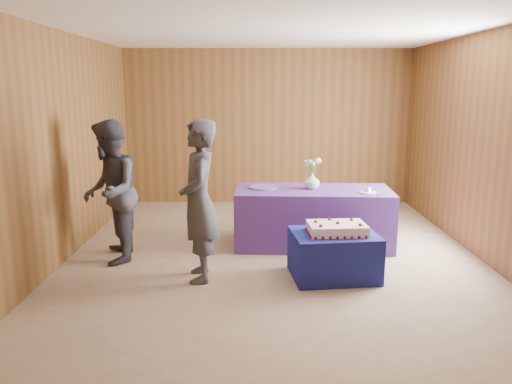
{
  "coord_description": "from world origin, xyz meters",
  "views": [
    {
      "loc": [
        -0.23,
        -5.85,
        2.04
      ],
      "look_at": [
        -0.21,
        0.1,
        0.79
      ],
      "focal_mm": 35.0,
      "sensor_mm": 36.0,
      "label": 1
    }
  ],
  "objects_px": {
    "cake_table": "(334,255)",
    "serving_table": "(313,217)",
    "guest_left": "(199,201)",
    "guest_right": "(110,192)",
    "sheet_cake": "(337,228)",
    "vase": "(312,181)"
  },
  "relations": [
    {
      "from": "cake_table",
      "to": "guest_left",
      "type": "distance_m",
      "value": 1.58
    },
    {
      "from": "guest_left",
      "to": "guest_right",
      "type": "relative_size",
      "value": 1.03
    },
    {
      "from": "guest_left",
      "to": "serving_table",
      "type": "bearing_deg",
      "value": 122.37
    },
    {
      "from": "sheet_cake",
      "to": "guest_left",
      "type": "bearing_deg",
      "value": 177.45
    },
    {
      "from": "cake_table",
      "to": "vase",
      "type": "height_order",
      "value": "vase"
    },
    {
      "from": "sheet_cake",
      "to": "vase",
      "type": "distance_m",
      "value": 1.23
    },
    {
      "from": "serving_table",
      "to": "guest_right",
      "type": "height_order",
      "value": "guest_right"
    },
    {
      "from": "serving_table",
      "to": "sheet_cake",
      "type": "bearing_deg",
      "value": -81.26
    },
    {
      "from": "cake_table",
      "to": "sheet_cake",
      "type": "relative_size",
      "value": 1.35
    },
    {
      "from": "serving_table",
      "to": "guest_left",
      "type": "distance_m",
      "value": 1.86
    },
    {
      "from": "serving_table",
      "to": "vase",
      "type": "relative_size",
      "value": 9.57
    },
    {
      "from": "cake_table",
      "to": "guest_left",
      "type": "height_order",
      "value": "guest_left"
    },
    {
      "from": "cake_table",
      "to": "guest_right",
      "type": "xyz_separation_m",
      "value": [
        -2.55,
        0.53,
        0.59
      ]
    },
    {
      "from": "guest_right",
      "to": "guest_left",
      "type": "bearing_deg",
      "value": 50.88
    },
    {
      "from": "cake_table",
      "to": "sheet_cake",
      "type": "bearing_deg",
      "value": -50.45
    },
    {
      "from": "sheet_cake",
      "to": "vase",
      "type": "relative_size",
      "value": 3.18
    },
    {
      "from": "cake_table",
      "to": "serving_table",
      "type": "distance_m",
      "value": 1.15
    },
    {
      "from": "vase",
      "to": "guest_right",
      "type": "relative_size",
      "value": 0.12
    },
    {
      "from": "serving_table",
      "to": "vase",
      "type": "xyz_separation_m",
      "value": [
        -0.02,
        0.03,
        0.48
      ]
    },
    {
      "from": "sheet_cake",
      "to": "guest_right",
      "type": "relative_size",
      "value": 0.4
    },
    {
      "from": "serving_table",
      "to": "cake_table",
      "type": "bearing_deg",
      "value": -82.19
    },
    {
      "from": "sheet_cake",
      "to": "guest_right",
      "type": "distance_m",
      "value": 2.65
    }
  ]
}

